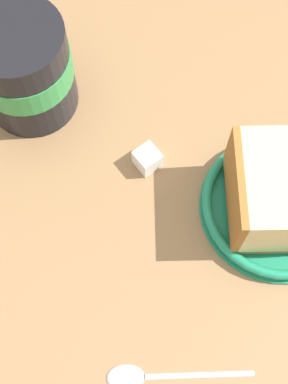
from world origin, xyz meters
The scene contains 6 objects.
ground_plane centered at (0.00, 0.00, -1.70)cm, with size 149.62×149.62×3.39cm, color #936D47.
small_plate centered at (-8.92, 1.90, 0.77)cm, with size 13.41×13.41×1.54cm.
cake_slice centered at (-8.66, 1.83, 3.97)cm, with size 10.19×10.24×6.46cm.
tea_mug centered at (9.48, -14.41, 5.04)cm, with size 9.27×9.70×9.68cm.
teaspoon centered at (5.40, 12.52, 0.35)cm, with size 11.44×3.78×0.80cm.
sugar_cube centered at (0.81, -5.07, 0.99)cm, with size 1.99×1.99×1.99cm, color white.
Camera 1 is at (6.41, 15.05, 45.18)cm, focal length 51.92 mm.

